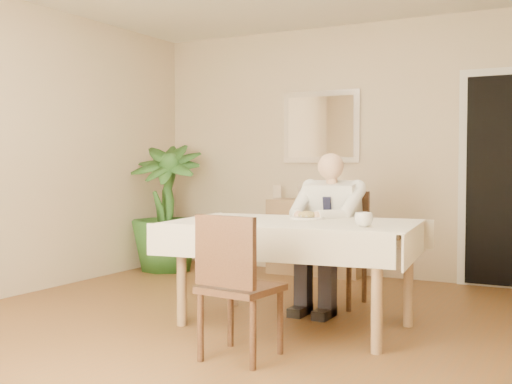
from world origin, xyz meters
The scene contains 17 objects.
room centered at (0.00, 0.00, 1.30)m, with size 5.00×5.02×2.60m.
doorway centered at (1.55, 2.46, 1.00)m, with size 0.96×0.07×2.10m.
mirror centered at (-0.35, 2.47, 1.55)m, with size 0.86×0.04×0.76m.
dining_table centered at (0.35, 0.27, 0.67)m, with size 1.83×1.22×0.75m.
chair_far centered at (0.35, 1.16, 0.52)m, with size 0.45×0.45×0.93m.
chair_near centered at (0.38, -0.63, 0.49)m, with size 0.45×0.45×0.87m.
seated_man centered at (0.35, 0.87, 0.69)m, with size 0.48×0.72×1.24m.
plate centered at (0.36, 0.49, 0.76)m, with size 0.26×0.26×0.02m, color white.
food centered at (0.36, 0.49, 0.78)m, with size 0.14×0.14×0.06m, color olive.
knife centered at (0.40, 0.43, 0.78)m, with size 0.01×0.01×0.13m, color silver.
fork centered at (0.32, 0.43, 0.78)m, with size 0.01×0.01×0.13m, color silver.
coffee_mug centered at (0.91, 0.12, 0.80)m, with size 0.12×0.12×0.09m, color white.
sideboard centered at (-0.35, 2.32, 0.39)m, with size 0.98×0.33×0.79m, color olive.
photo_frame_left centered at (-0.80, 2.34, 0.86)m, with size 0.10×0.02×0.14m, color silver.
photo_frame_center centered at (-0.52, 2.39, 0.86)m, with size 0.10×0.02×0.14m, color silver.
photo_frame_right centered at (-0.23, 2.34, 0.86)m, with size 0.10×0.02×0.14m, color silver.
potted_palm centered at (-1.88, 1.80, 0.68)m, with size 0.77×0.77×1.37m, color #2B5E21.
Camera 1 is at (2.24, -3.86, 1.16)m, focal length 45.00 mm.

